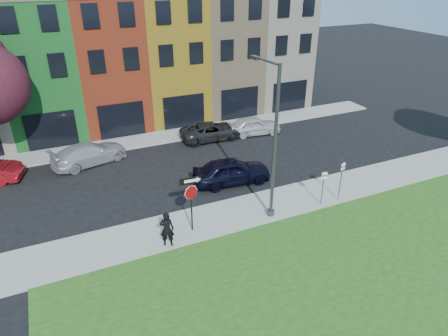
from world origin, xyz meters
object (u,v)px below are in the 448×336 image
sedan_near (232,171)px  street_lamp (272,144)px  stop_sign (191,193)px  man (167,229)px

sedan_near → street_lamp: street_lamp is taller
street_lamp → stop_sign: bearing=173.4°
man → sedan_near: bearing=-118.4°
sedan_near → stop_sign: bearing=139.8°
stop_sign → street_lamp: (4.27, -0.24, 1.92)m
man → sedan_near: 7.04m
stop_sign → street_lamp: size_ratio=0.37×
stop_sign → man: stop_sign is taller
sedan_near → street_lamp: (0.30, -4.03, 3.38)m
stop_sign → man: (-1.48, -0.65, -1.23)m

